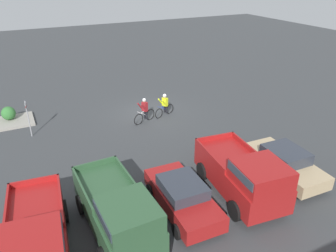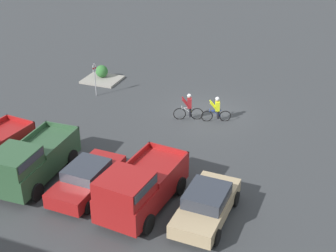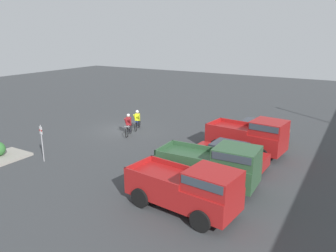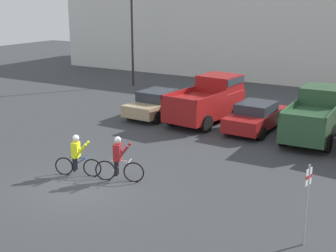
{
  "view_description": "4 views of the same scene",
  "coord_description": "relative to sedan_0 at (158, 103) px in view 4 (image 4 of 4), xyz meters",
  "views": [
    {
      "loc": [
        7.99,
        19.21,
        9.16
      ],
      "look_at": [
        0.82,
        4.54,
        1.2
      ],
      "focal_mm": 35.0,
      "sensor_mm": 36.0,
      "label": 1
    },
    {
      "loc": [
        -7.04,
        24.94,
        12.49
      ],
      "look_at": [
        0.82,
        4.54,
        1.2
      ],
      "focal_mm": 50.0,
      "sensor_mm": 36.0,
      "label": 2
    },
    {
      "loc": [
        19.6,
        15.77,
        7.38
      ],
      "look_at": [
        0.82,
        4.54,
        1.2
      ],
      "focal_mm": 35.0,
      "sensor_mm": 36.0,
      "label": 3
    },
    {
      "loc": [
        10.26,
        -11.41,
        6.4
      ],
      "look_at": [
        0.82,
        4.54,
        1.2
      ],
      "focal_mm": 50.0,
      "sensor_mm": 36.0,
      "label": 4
    }
  ],
  "objects": [
    {
      "name": "fire_lane_sign",
      "position": [
        10.57,
        -9.71,
        0.65
      ],
      "size": [
        0.09,
        0.3,
        2.26
      ],
      "color": "#9E9EA3",
      "rests_on": "ground_plane"
    },
    {
      "name": "ground_plane",
      "position": [
        2.88,
        -9.69,
        -0.72
      ],
      "size": [
        80.0,
        80.0,
        0.0
      ],
      "primitive_type": "plane",
      "color": "#383A3D"
    },
    {
      "name": "sedan_0",
      "position": [
        0.0,
        0.0,
        0.0
      ],
      "size": [
        2.09,
        4.3,
        1.43
      ],
      "color": "tan",
      "rests_on": "ground_plane"
    },
    {
      "name": "warehouse_building",
      "position": [
        2.88,
        18.83,
        2.63
      ],
      "size": [
        40.36,
        13.03,
        6.68
      ],
      "color": "silver",
      "rests_on": "ground_plane"
    },
    {
      "name": "pickup_truck_1",
      "position": [
        8.39,
        0.32,
        0.43
      ],
      "size": [
        2.29,
        5.07,
        2.23
      ],
      "color": "#2D5133",
      "rests_on": "ground_plane"
    },
    {
      "name": "cyclist_1",
      "position": [
        2.09,
        -8.95,
        0.07
      ],
      "size": [
        1.68,
        0.71,
        1.58
      ],
      "color": "black",
      "rests_on": "ground_plane"
    },
    {
      "name": "lamppost",
      "position": [
        -6.26,
        6.67,
        3.11
      ],
      "size": [
        0.36,
        0.36,
        6.5
      ],
      "color": "#2D2823",
      "rests_on": "ground_plane"
    },
    {
      "name": "cyclist_0",
      "position": [
        3.7,
        -8.59,
        0.1
      ],
      "size": [
        1.7,
        0.71,
        1.67
      ],
      "color": "black",
      "rests_on": "ground_plane"
    },
    {
      "name": "sedan_1",
      "position": [
        5.6,
        0.07,
        -0.02
      ],
      "size": [
        2.04,
        4.32,
        1.39
      ],
      "color": "maroon",
      "rests_on": "ground_plane"
    },
    {
      "name": "pickup_truck_0",
      "position": [
        2.84,
        0.5,
        0.47
      ],
      "size": [
        2.68,
        5.02,
        2.3
      ],
      "color": "maroon",
      "rests_on": "ground_plane"
    }
  ]
}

